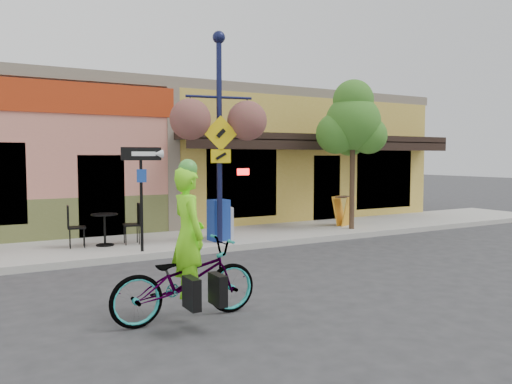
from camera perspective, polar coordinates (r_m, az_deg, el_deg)
ground at (r=11.82m, az=1.06°, el=-6.94°), size 90.00×90.00×0.00m
sidewalk at (r=13.54m, az=-3.25°, el=-5.22°), size 24.00×3.00×0.15m
curb at (r=12.28m, az=-0.25°, el=-6.17°), size 24.00×0.12×0.15m
building at (r=18.47m, az=-10.83°, el=3.95°), size 18.20×8.20×4.50m
bicycle at (r=7.03m, az=-8.06°, el=-9.95°), size 2.11×0.76×1.11m
cyclist_rider at (r=6.97m, az=-7.70°, el=-6.90°), size 0.45×0.68×1.86m
lamp_post at (r=12.13m, az=-4.21°, el=6.16°), size 1.72×0.94×5.11m
one_way_sign at (r=11.32m, az=-12.96°, el=-0.85°), size 0.90×0.24×2.31m
cafe_set_right at (r=12.33m, az=-16.91°, el=-3.61°), size 1.75×1.04×0.99m
newspaper_box_blue at (r=12.58m, az=-4.29°, el=-3.21°), size 0.49×0.45×1.03m
newspaper_box_grey at (r=12.90m, az=-3.56°, el=-3.54°), size 0.44×0.41×0.80m
street_tree at (r=14.77m, az=10.97°, el=4.30°), size 2.00×2.00×4.38m
sandwich_board at (r=15.44m, az=10.52°, el=-2.16°), size 0.66×0.59×0.91m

